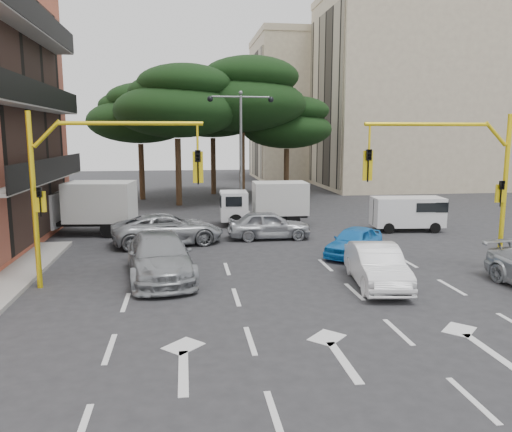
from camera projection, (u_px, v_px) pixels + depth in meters
The scene contains 20 objects.
ground at pixel (296, 294), 16.49m from camera, with size 120.00×120.00×0.00m, color #28282B.
median_strip at pixel (241, 216), 32.10m from camera, with size 1.40×6.00×0.15m, color gray.
apartment_beige_near at pixel (424, 92), 49.05m from camera, with size 20.20×12.15×18.70m.
apartment_beige_far at pixel (321, 108), 59.95m from camera, with size 16.20×12.15×16.70m.
pine_left_near at pixel (178, 102), 36.16m from camera, with size 9.15×9.15×10.23m.
pine_center at pixel (243, 95), 38.70m from camera, with size 9.98×9.98×11.16m.
pine_left_far at pixel (140, 113), 39.75m from camera, with size 8.32×8.32×9.30m.
pine_right at pixel (288, 123), 41.55m from camera, with size 7.49×7.49×8.37m.
pine_back at pixel (213, 107), 43.42m from camera, with size 9.15×9.15×10.23m.
signal_mast_right at pixel (463, 171), 18.76m from camera, with size 5.79×0.37×6.00m.
signal_mast_left at pixel (88, 175), 16.85m from camera, with size 5.79×0.37×6.00m.
street_lamp_center at pixel (241, 131), 31.24m from camera, with size 4.16×0.36×7.77m.
car_white_hatch at pixel (377, 266), 17.38m from camera, with size 1.51×4.33×1.43m, color silver.
car_blue_compact at pixel (354, 241), 21.68m from camera, with size 1.50×3.73×1.27m, color blue.
car_silver_wagon at pixel (160, 256), 18.35m from camera, with size 2.26×5.56×1.61m, color #919498.
car_silver_cross_a at pixel (168, 229), 23.98m from camera, with size 2.44×5.29×1.47m, color #9DA1A5.
car_silver_cross_b at pixel (269, 225), 25.25m from camera, with size 1.69×4.20×1.43m, color #A7AAAF.
van_white at pixel (407, 214), 27.36m from camera, with size 1.71×3.78×1.89m, color white, non-canonical shape.
box_truck_a at pixel (81, 208), 26.30m from camera, with size 2.38×5.66×2.79m, color silver, non-canonical shape.
box_truck_b at pixel (264, 204), 29.02m from camera, with size 2.15×5.11×2.51m, color white, non-canonical shape.
Camera 1 is at (-3.58, -15.50, 5.22)m, focal length 35.00 mm.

